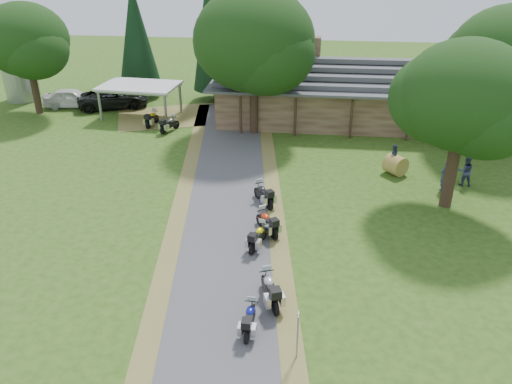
# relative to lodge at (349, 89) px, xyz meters

# --- Properties ---
(ground) EXTENTS (120.00, 120.00, 0.00)m
(ground) POSITION_rel_lodge_xyz_m (-6.00, -24.00, -2.45)
(ground) COLOR #2F4D15
(ground) RESTS_ON ground
(driveway) EXTENTS (51.95, 51.95, 0.00)m
(driveway) POSITION_rel_lodge_xyz_m (-6.50, -20.00, -2.45)
(driveway) COLOR #4C4C4F
(driveway) RESTS_ON ground
(lodge) EXTENTS (21.40, 9.40, 4.90)m
(lodge) POSITION_rel_lodge_xyz_m (0.00, 0.00, 0.00)
(lodge) COLOR brown
(lodge) RESTS_ON ground
(silo) EXTENTS (2.94, 2.94, 5.89)m
(silo) POSITION_rel_lodge_xyz_m (-28.77, 2.10, 0.50)
(silo) COLOR gray
(silo) RESTS_ON ground
(carport) EXTENTS (6.37, 4.51, 2.63)m
(carport) POSITION_rel_lodge_xyz_m (-16.59, -1.35, -1.14)
(carport) COLOR silver
(carport) RESTS_ON ground
(car_white_sedan) EXTENTS (3.46, 6.38, 2.02)m
(car_white_sedan) POSITION_rel_lodge_xyz_m (-23.37, 0.47, -1.44)
(car_white_sedan) COLOR white
(car_white_sedan) RESTS_ON ground
(car_dark_suv) EXTENTS (4.97, 6.96, 2.45)m
(car_dark_suv) POSITION_rel_lodge_xyz_m (-19.79, 0.74, -1.22)
(car_dark_suv) COLOR black
(car_dark_suv) RESTS_ON ground
(motorcycle_row_a) EXTENTS (0.59, 1.67, 1.13)m
(motorcycle_row_a) POSITION_rel_lodge_xyz_m (-4.66, -25.26, -1.88)
(motorcycle_row_a) COLOR navy
(motorcycle_row_a) RESTS_ON ground
(motorcycle_row_b) EXTENTS (1.28, 2.05, 1.33)m
(motorcycle_row_b) POSITION_rel_lodge_xyz_m (-4.07, -23.56, -1.78)
(motorcycle_row_b) COLOR #B2B6BB
(motorcycle_row_b) RESTS_ON ground
(motorcycle_row_c) EXTENTS (1.02, 1.84, 1.20)m
(motorcycle_row_c) POSITION_rel_lodge_xyz_m (-4.98, -19.65, -1.85)
(motorcycle_row_c) COLOR #D7D105
(motorcycle_row_c) RESTS_ON ground
(motorcycle_row_d) EXTENTS (1.51, 1.84, 1.24)m
(motorcycle_row_d) POSITION_rel_lodge_xyz_m (-4.70, -18.32, -1.83)
(motorcycle_row_d) COLOR red
(motorcycle_row_d) RESTS_ON ground
(motorcycle_row_e) EXTENTS (1.50, 1.88, 1.26)m
(motorcycle_row_e) POSITION_rel_lodge_xyz_m (-5.18, -15.36, -1.82)
(motorcycle_row_e) COLOR black
(motorcycle_row_e) RESTS_ON ground
(motorcycle_carport_a) EXTENTS (0.84, 1.91, 1.26)m
(motorcycle_carport_a) POSITION_rel_lodge_xyz_m (-15.08, -3.52, -1.82)
(motorcycle_carport_a) COLOR #C49606
(motorcycle_carport_a) RESTS_ON ground
(motorcycle_carport_b) EXTENTS (1.33, 1.89, 1.24)m
(motorcycle_carport_b) POSITION_rel_lodge_xyz_m (-13.38, -4.61, -1.83)
(motorcycle_carport_b) COLOR slate
(motorcycle_carport_b) RESTS_ON ground
(person_a) EXTENTS (0.74, 0.71, 2.12)m
(person_a) POSITION_rel_lodge_xyz_m (4.89, -12.46, -1.39)
(person_a) COLOR #353C60
(person_a) RESTS_ON ground
(person_b) EXTENTS (0.61, 0.45, 2.11)m
(person_b) POSITION_rel_lodge_xyz_m (6.24, -11.64, -1.39)
(person_b) COLOR #353C60
(person_b) RESTS_ON ground
(person_c) EXTENTS (0.46, 0.62, 2.10)m
(person_c) POSITION_rel_lodge_xyz_m (2.34, -10.14, -1.40)
(person_c) COLOR #353C60
(person_c) RESTS_ON ground
(hay_bale) EXTENTS (1.62, 1.61, 1.20)m
(hay_bale) POSITION_rel_lodge_xyz_m (2.45, -10.50, -1.85)
(hay_bale) COLOR olive
(hay_bale) RESTS_ON ground
(sign_post) EXTENTS (0.34, 0.06, 1.90)m
(sign_post) POSITION_rel_lodge_xyz_m (-2.88, -26.41, -1.50)
(sign_post) COLOR gray
(sign_post) RESTS_ON ground
(oak_lodge_left) EXTENTS (8.42, 8.42, 10.89)m
(oak_lodge_left) POSITION_rel_lodge_xyz_m (-7.05, -4.12, 3.00)
(oak_lodge_left) COLOR #123610
(oak_lodge_left) RESTS_ON ground
(oak_lodge_right) EXTENTS (7.90, 7.90, 9.81)m
(oak_lodge_right) POSITION_rel_lodge_xyz_m (9.78, -4.81, 2.45)
(oak_lodge_right) COLOR #123610
(oak_lodge_right) RESTS_ON ground
(oak_driveway) EXTENTS (6.48, 6.48, 9.82)m
(oak_driveway) POSITION_rel_lodge_xyz_m (4.64, -14.36, 2.46)
(oak_driveway) COLOR #123610
(oak_driveway) RESTS_ON ground
(oak_silo) EXTENTS (6.69, 6.69, 9.62)m
(oak_silo) POSITION_rel_lodge_xyz_m (-25.43, -1.45, 2.36)
(oak_silo) COLOR #123610
(oak_silo) RESTS_ON ground
(cedar_near) EXTENTS (3.92, 3.92, 13.23)m
(cedar_near) POSITION_rel_lodge_xyz_m (-11.50, 4.13, 4.17)
(cedar_near) COLOR black
(cedar_near) RESTS_ON ground
(cedar_far) EXTENTS (3.77, 3.77, 10.05)m
(cedar_far) POSITION_rel_lodge_xyz_m (-18.50, 4.36, 2.58)
(cedar_far) COLOR black
(cedar_far) RESTS_ON ground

